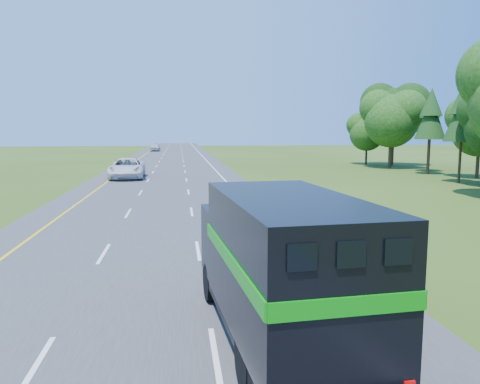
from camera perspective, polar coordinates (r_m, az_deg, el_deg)
The scene contains 5 objects.
road at distance 48.51m, azimuth -8.78°, elevation 1.79°, with size 15.00×260.00×0.04m, color #38383A.
lane_markings at distance 48.51m, azimuth -8.78°, elevation 1.82°, with size 11.15×260.00×0.01m.
horse_truck at distance 10.26m, azimuth 4.80°, elevation -8.97°, with size 3.02×7.98×3.46m.
white_suv at distance 48.08m, azimuth -13.60°, elevation 2.83°, with size 3.31×7.18×1.99m, color silver.
far_car at distance 109.71m, azimuth -10.30°, elevation 5.38°, with size 2.07×5.14×1.75m, color #B7B7BE.
Camera 1 is at (1.13, 1.74, 4.80)m, focal length 35.00 mm.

